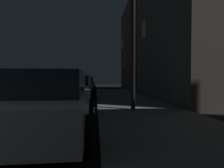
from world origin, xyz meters
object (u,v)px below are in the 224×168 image
car_white (49,103)px  car_silver (77,88)px  car_blue (84,85)px  street_lamp (133,5)px

car_white → car_silver: bearing=90.0°
car_silver → car_blue: bearing=90.0°
car_white → street_lamp: 4.59m
car_silver → car_blue: same height
car_silver → car_blue: size_ratio=0.99×
car_silver → car_blue: 5.97m
car_white → car_blue: 12.39m
car_silver → street_lamp: (2.44, -4.20, 3.18)m
car_white → street_lamp: size_ratio=0.75×
car_silver → car_white: bearing=-90.0°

